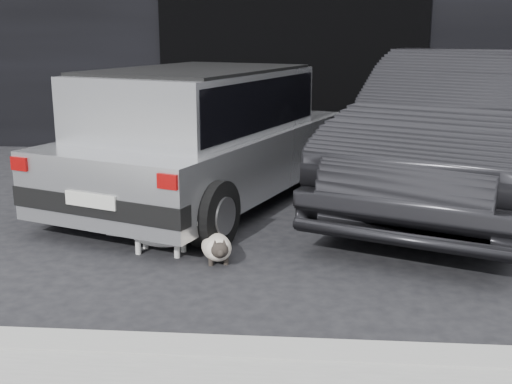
# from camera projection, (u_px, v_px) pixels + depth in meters

# --- Properties ---
(ground) EXTENTS (80.00, 80.00, 0.00)m
(ground) POSITION_uv_depth(u_px,v_px,m) (175.00, 225.00, 6.18)
(ground) COLOR black
(ground) RESTS_ON ground
(garage_opening) EXTENTS (4.00, 0.10, 2.60)m
(garage_opening) POSITION_uv_depth(u_px,v_px,m) (292.00, 66.00, 9.64)
(garage_opening) COLOR black
(garage_opening) RESTS_ON ground
(curb) EXTENTS (18.00, 0.25, 0.12)m
(curb) POSITION_uv_depth(u_px,v_px,m) (258.00, 356.00, 3.58)
(curb) COLOR #979792
(curb) RESTS_ON ground
(silver_hatchback) EXTENTS (3.05, 4.28, 1.44)m
(silver_hatchback) POSITION_uv_depth(u_px,v_px,m) (204.00, 130.00, 6.83)
(silver_hatchback) COLOR #BCBDC1
(silver_hatchback) RESTS_ON ground
(second_car) EXTENTS (3.48, 5.20, 1.62)m
(second_car) POSITION_uv_depth(u_px,v_px,m) (462.00, 129.00, 6.78)
(second_car) COLOR black
(second_car) RESTS_ON ground
(cat_siamese) EXTENTS (0.36, 0.70, 0.25)m
(cat_siamese) POSITION_uv_depth(u_px,v_px,m) (217.00, 248.00, 5.20)
(cat_siamese) COLOR beige
(cat_siamese) RESTS_ON ground
(cat_white) EXTENTS (0.87, 0.39, 0.41)m
(cat_white) POSITION_uv_depth(u_px,v_px,m) (165.00, 231.00, 5.35)
(cat_white) COLOR silver
(cat_white) RESTS_ON ground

